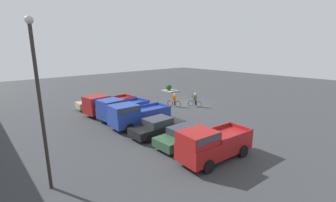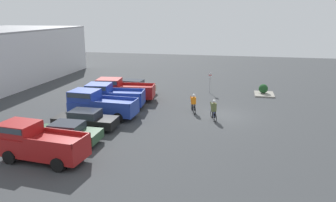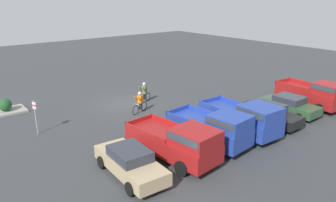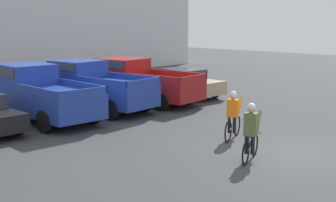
# 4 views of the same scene
# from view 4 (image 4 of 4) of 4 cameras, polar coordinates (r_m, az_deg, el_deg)

# --- Properties ---
(ground_plane) EXTENTS (80.00, 80.00, 0.00)m
(ground_plane) POSITION_cam_4_polar(r_m,az_deg,el_deg) (14.73, 14.97, -6.31)
(ground_plane) COLOR #383A3D
(pickup_truck_1) EXTENTS (2.52, 5.58, 2.20)m
(pickup_truck_1) POSITION_cam_4_polar(r_m,az_deg,el_deg) (19.62, -15.36, 1.07)
(pickup_truck_1) COLOR #233D9E
(pickup_truck_1) RESTS_ON ground_plane
(pickup_truck_2) EXTENTS (2.69, 5.24, 2.20)m
(pickup_truck_2) POSITION_cam_4_polar(r_m,az_deg,el_deg) (21.09, -8.89, 1.92)
(pickup_truck_2) COLOR #233D9E
(pickup_truck_2) RESTS_ON ground_plane
(pickup_truck_3) EXTENTS (2.72, 5.68, 2.12)m
(pickup_truck_3) POSITION_cam_4_polar(r_m,az_deg,el_deg) (22.93, -3.43, 2.54)
(pickup_truck_3) COLOR maroon
(pickup_truck_3) RESTS_ON ground_plane
(sedan_2) EXTENTS (2.12, 4.74, 1.46)m
(sedan_2) POSITION_cam_4_polar(r_m,az_deg,el_deg) (24.80, 1.82, 2.26)
(sedan_2) COLOR tan
(sedan_2) RESTS_ON ground_plane
(cyclist_0) EXTENTS (1.71, 0.68, 1.67)m
(cyclist_0) POSITION_cam_4_polar(r_m,az_deg,el_deg) (16.09, 7.91, -1.69)
(cyclist_0) COLOR black
(cyclist_0) RESTS_ON ground_plane
(cyclist_1) EXTENTS (1.68, 0.67, 1.71)m
(cyclist_1) POSITION_cam_4_polar(r_m,az_deg,el_deg) (13.69, 10.05, -3.70)
(cyclist_1) COLOR black
(cyclist_1) RESTS_ON ground_plane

